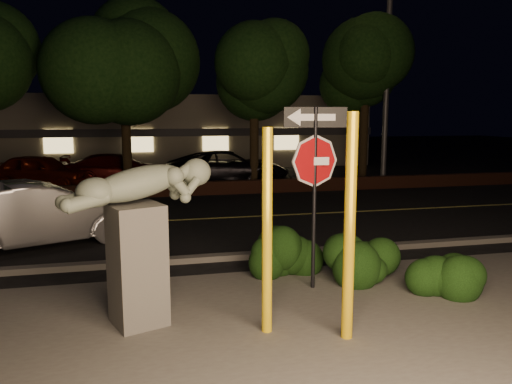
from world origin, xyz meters
TOP-DOWN VIEW (x-y plane):
  - ground at (0.00, 10.00)m, footprint 90.00×90.00m
  - patio at (0.00, -1.00)m, footprint 14.00×6.00m
  - road at (0.00, 7.00)m, footprint 80.00×8.00m
  - lane_marking at (0.00, 7.00)m, footprint 80.00×0.12m
  - curb at (0.00, 2.90)m, footprint 80.00×0.25m
  - brick_wall at (0.00, 11.30)m, footprint 40.00×0.35m
  - parking_lot at (0.00, 17.00)m, footprint 40.00×12.00m
  - building at (0.00, 24.99)m, footprint 22.00×10.20m
  - tree_far_b at (-2.50, 13.20)m, footprint 5.20×5.20m
  - tree_far_c at (2.50, 12.80)m, footprint 4.80×4.80m
  - tree_far_d at (7.50, 13.30)m, footprint 4.40×4.40m
  - yellow_pole_left at (-0.41, -0.62)m, footprint 0.14×0.14m
  - yellow_pole_right at (0.58, -1.04)m, footprint 0.15×0.15m
  - signpost at (0.79, 0.89)m, footprint 1.03×0.19m
  - sculpture at (-2.06, 0.06)m, footprint 2.13×1.24m
  - hedge_center at (0.66, 1.71)m, footprint 2.02×1.54m
  - hedge_right at (1.93, 1.12)m, footprint 1.86×1.27m
  - hedge_far_right at (2.79, 0.13)m, footprint 1.48×1.11m
  - streetlight at (7.74, 12.30)m, footprint 1.72×0.54m
  - silver_sedan at (-4.24, 4.95)m, footprint 4.71×3.14m
  - parked_car_red at (-5.90, 14.43)m, footprint 4.40×2.95m
  - parked_car_darkred at (-2.88, 14.79)m, footprint 4.61×2.07m
  - parked_car_dark at (1.61, 13.92)m, footprint 5.36×2.86m

SIDE VIEW (x-z plane):
  - ground at x=0.00m, z-range 0.00..0.00m
  - road at x=0.00m, z-range 0.00..0.01m
  - parking_lot at x=0.00m, z-range 0.00..0.01m
  - patio at x=0.00m, z-range 0.00..0.02m
  - lane_marking at x=0.00m, z-range 0.02..0.02m
  - curb at x=0.00m, z-range 0.00..0.12m
  - brick_wall at x=0.00m, z-range 0.00..0.50m
  - hedge_far_right at x=2.79m, z-range 0.00..0.92m
  - hedge_center at x=0.66m, z-range 0.00..0.95m
  - hedge_right at x=1.93m, z-range 0.00..1.11m
  - parked_car_darkred at x=-2.88m, z-range 0.00..1.31m
  - parked_car_red at x=-5.90m, z-range 0.00..1.39m
  - parked_car_dark at x=1.61m, z-range 0.00..1.43m
  - silver_sedan at x=-4.24m, z-range 0.00..1.47m
  - yellow_pole_left at x=-0.41m, z-range 0.00..2.79m
  - sculpture at x=-2.06m, z-range 0.27..2.59m
  - yellow_pole_right at x=0.58m, z-range 0.00..2.99m
  - building at x=0.00m, z-range 0.00..4.00m
  - signpost at x=0.79m, z-range 0.65..3.71m
  - tree_far_d at x=7.50m, z-range 1.71..9.13m
  - tree_far_c at x=2.50m, z-range 1.74..9.58m
  - tree_far_b at x=-2.50m, z-range 1.85..10.26m
  - streetlight at x=7.74m, z-range 1.09..12.53m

